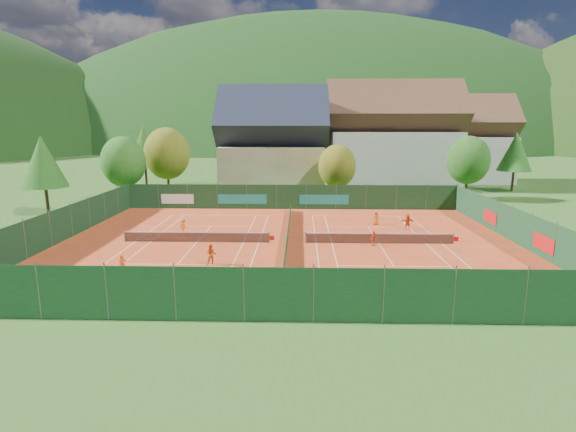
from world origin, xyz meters
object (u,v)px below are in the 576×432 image
Objects in this scene: ball_hopper at (461,282)px; chalet at (273,148)px; player_left_mid at (211,255)px; player_right_near at (374,239)px; player_right_far_a at (376,218)px; player_left_near at (123,265)px; hotel_block_b at (462,144)px; player_right_far_b at (408,222)px; player_left_far at (183,226)px; hotel_block_a at (392,142)px.

chalet is at bearing 109.01° from ball_hopper.
player_left_mid reaches higher than ball_hopper.
player_right_far_a reaches higher than player_right_near.
hotel_block_b is at bearing 12.83° from player_left_near.
hotel_block_b is 42.95m from player_right_far_b.
hotel_block_b is 12.86× the size of player_left_far.
hotel_block_b reaches higher than player_left_near.
hotel_block_b is (33.00, 14.00, -0.01)m from chalet.
hotel_block_a is at bearing 84.17° from ball_hopper.
chalet is 26.19m from player_right_far_a.
player_right_far_b is at bearing 14.83° from player_right_near.
player_left_mid is at bearing 162.30° from player_right_near.
player_right_far_b is (21.81, 2.09, 0.10)m from player_left_far.
player_left_near is 0.97× the size of player_right_far_b.
player_left_far is at bearing -104.91° from chalet.
chalet is 40.29m from player_left_near.
ball_hopper is at bearing -44.93° from player_left_near.
hotel_block_a is 47.91m from ball_hopper.
ball_hopper is (-18.81, -55.17, -6.06)m from hotel_block_b.
player_left_far is (-4.63, 9.88, -0.11)m from player_left_mid.
hotel_block_b is at bearing 45.14° from player_left_mid.
player_left_mid reaches higher than player_right_near.
player_left_near is 1.06× the size of player_right_far_a.
hotel_block_b is at bearing 22.99° from chalet.
player_left_near is at bearing -120.96° from hotel_block_a.
chalet reaches higher than player_left_near.
hotel_block_a reaches higher than player_right_far_b.
player_right_near is (-22.62, -44.88, -5.96)m from hotel_block_b.
player_left_near is 1.14× the size of player_right_near.
hotel_block_a is at bearing -108.91° from player_right_far_a.
player_left_mid is 20.94m from player_right_far_b.
chalet is 20.25× the size of ball_hopper.
player_left_mid is 1.11× the size of player_right_far_a.
chalet is 10.80× the size of player_left_near.
player_left_far is (0.96, 12.52, -0.08)m from player_left_near.
player_left_far is (-7.06, -26.52, -5.95)m from chalet.
ball_hopper is 0.52× the size of player_right_far_b.
hotel_block_a is 47.97m from player_left_mid.
player_right_near is at bearing 110.29° from ball_hopper.
player_left_mid is (-21.43, -42.40, -6.60)m from hotel_block_a.
player_right_far_b is (2.80, -1.89, 0.06)m from player_right_far_a.
chalet is 35.85m from hotel_block_b.
chalet is 0.75× the size of hotel_block_a.
ball_hopper is 0.51× the size of player_left_mid.
player_right_near is (-8.62, -36.88, -6.72)m from hotel_block_a.
player_right_far_a is at bearing -140.96° from player_left_far.
chalet is at bearing 76.42° from player_left_mid.
ball_hopper is (14.19, -41.17, -6.07)m from chalet.
player_left_near reaches higher than ball_hopper.
ball_hopper is at bearing -110.74° from player_right_near.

